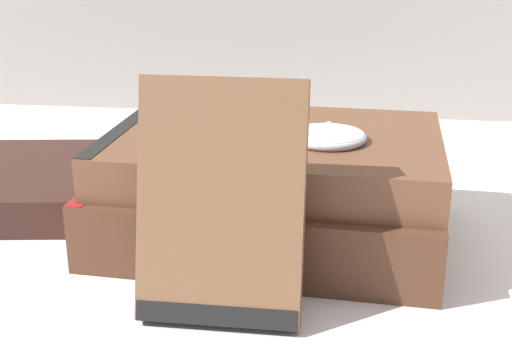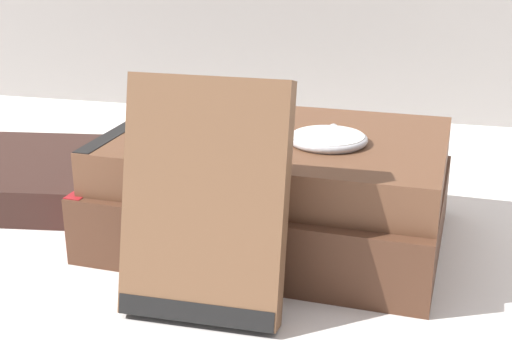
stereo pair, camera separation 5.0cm
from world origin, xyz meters
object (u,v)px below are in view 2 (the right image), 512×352
object	(u,v)px
book_flat_top	(270,154)
book_leaning_front	(205,209)
book_flat_bottom	(265,206)
reading_glasses	(272,161)
pocket_watch	(328,139)

from	to	relation	value
book_flat_top	book_leaning_front	size ratio (longest dim) A/B	1.73
book_flat_bottom	reading_glasses	world-z (taller)	book_flat_bottom
book_leaning_front	book_flat_bottom	bearing A→B (deg)	84.72
book_flat_bottom	book_flat_top	size ratio (longest dim) A/B	1.04
book_flat_top	pocket_watch	xyz separation A→B (m)	(0.04, -0.01, 0.02)
book_flat_top	pocket_watch	world-z (taller)	pocket_watch
pocket_watch	book_flat_bottom	bearing A→B (deg)	168.95
book_flat_bottom	book_flat_top	xyz separation A→B (m)	(0.00, 0.00, 0.04)
pocket_watch	reading_glasses	xyz separation A→B (m)	(-0.08, 0.18, -0.08)
book_flat_top	pocket_watch	bearing A→B (deg)	-14.31
book_flat_top	book_leaning_front	xyz separation A→B (m)	(-0.01, -0.12, 0.00)
book_flat_bottom	reading_glasses	bearing A→B (deg)	104.54
reading_glasses	book_flat_top	bearing A→B (deg)	-64.29
book_flat_bottom	pocket_watch	size ratio (longest dim) A/B	4.38
book_flat_top	book_leaning_front	world-z (taller)	book_leaning_front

